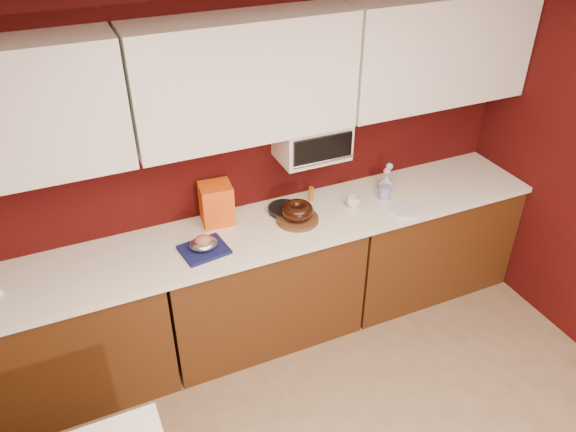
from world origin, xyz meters
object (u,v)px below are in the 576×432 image
Objects in this scene: foil_ham_nest at (204,244)px; coffee_mug at (353,201)px; blue_jar at (385,192)px; flower_vase at (386,182)px; bundt_cake at (298,211)px; toaster_oven at (312,140)px; pandoro_box at (216,204)px.

foil_ham_nest is 1.08m from coffee_mug.
flower_vase reaches higher than blue_jar.
flower_vase is (0.74, 0.11, -0.02)m from bundt_cake.
bundt_cake is at bearing -135.44° from toaster_oven.
bundt_cake is 1.63× the size of flower_vase.
coffee_mug is 0.34m from flower_vase.
blue_jar reaches higher than foil_ham_nest.
bundt_cake is 2.14× the size of blue_jar.
blue_jar is at bearing -18.66° from toaster_oven.
foil_ham_nest is at bearing -116.94° from pandoro_box.
bundt_cake reaches higher than coffee_mug.
blue_jar is (1.33, 0.08, -0.01)m from foil_ham_nest.
bundt_cake is 0.76× the size of pandoro_box.
toaster_oven is 0.70m from flower_vase.
flower_vase is at bearing 1.23° from pandoro_box.
flower_vase is at bearing 17.97° from coffee_mug.
toaster_oven reaches higher than pandoro_box.
pandoro_box reaches higher than coffee_mug.
coffee_mug is (0.24, -0.17, -0.43)m from toaster_oven.
bundt_cake is at bearing -171.39° from flower_vase.
toaster_oven is at bearing 145.31° from coffee_mug.
foil_ham_nest is at bearing -175.89° from coffee_mug.
blue_jar is at bearing 3.38° from foil_ham_nest.
bundt_cake is 0.42m from coffee_mug.
flower_vase is (0.57, -0.06, -0.41)m from toaster_oven.
flower_vase is at bearing 7.42° from foil_ham_nest.
bundt_cake reaches higher than foil_ham_nest.
pandoro_box is at bearing 167.55° from coffee_mug.
coffee_mug is (0.90, -0.20, -0.09)m from pandoro_box.
blue_jar is 0.13m from flower_vase.
toaster_oven reaches higher than coffee_mug.
toaster_oven is 2.16× the size of bundt_cake.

